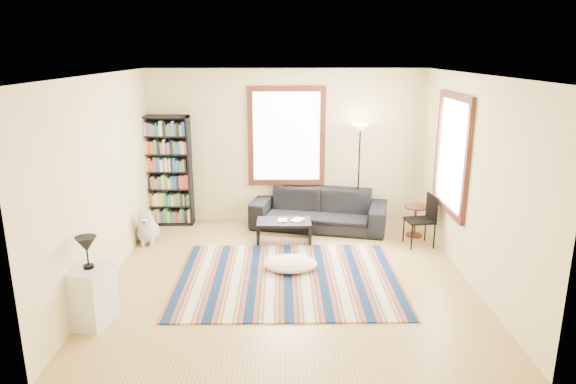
{
  "coord_description": "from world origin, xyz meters",
  "views": [
    {
      "loc": [
        -0.1,
        -6.73,
        3.09
      ],
      "look_at": [
        0.0,
        0.5,
        1.1
      ],
      "focal_mm": 32.0,
      "sensor_mm": 36.0,
      "label": 1
    }
  ],
  "objects_px": {
    "sofa": "(319,209)",
    "dog": "(148,225)",
    "floor_cushion": "(291,264)",
    "side_table": "(415,221)",
    "coffee_table": "(284,231)",
    "floor_lamp": "(359,176)",
    "folding_chair": "(420,221)",
    "white_cabinet": "(92,296)",
    "bookshelf": "(166,171)"
  },
  "relations": [
    {
      "from": "side_table",
      "to": "bookshelf",
      "type": "bearing_deg",
      "value": 170.65
    },
    {
      "from": "sofa",
      "to": "white_cabinet",
      "type": "relative_size",
      "value": 3.4
    },
    {
      "from": "coffee_table",
      "to": "floor_lamp",
      "type": "relative_size",
      "value": 0.48
    },
    {
      "from": "coffee_table",
      "to": "sofa",
      "type": "bearing_deg",
      "value": 46.94
    },
    {
      "from": "sofa",
      "to": "bookshelf",
      "type": "relative_size",
      "value": 1.19
    },
    {
      "from": "floor_cushion",
      "to": "coffee_table",
      "type": "bearing_deg",
      "value": 94.37
    },
    {
      "from": "bookshelf",
      "to": "white_cabinet",
      "type": "distance_m",
      "value": 3.67
    },
    {
      "from": "floor_cushion",
      "to": "side_table",
      "type": "relative_size",
      "value": 1.46
    },
    {
      "from": "floor_lamp",
      "to": "folding_chair",
      "type": "height_order",
      "value": "floor_lamp"
    },
    {
      "from": "coffee_table",
      "to": "dog",
      "type": "bearing_deg",
      "value": -179.57
    },
    {
      "from": "folding_chair",
      "to": "white_cabinet",
      "type": "relative_size",
      "value": 1.23
    },
    {
      "from": "coffee_table",
      "to": "white_cabinet",
      "type": "bearing_deg",
      "value": -130.1
    },
    {
      "from": "white_cabinet",
      "to": "dog",
      "type": "distance_m",
      "value": 2.65
    },
    {
      "from": "white_cabinet",
      "to": "folding_chair",
      "type": "bearing_deg",
      "value": 41.66
    },
    {
      "from": "floor_cushion",
      "to": "dog",
      "type": "relative_size",
      "value": 1.3
    },
    {
      "from": "coffee_table",
      "to": "floor_lamp",
      "type": "distance_m",
      "value": 1.72
    },
    {
      "from": "folding_chair",
      "to": "dog",
      "type": "height_order",
      "value": "folding_chair"
    },
    {
      "from": "side_table",
      "to": "folding_chair",
      "type": "relative_size",
      "value": 0.63
    },
    {
      "from": "sofa",
      "to": "floor_lamp",
      "type": "xyz_separation_m",
      "value": [
        0.71,
        0.1,
        0.58
      ]
    },
    {
      "from": "bookshelf",
      "to": "floor_lamp",
      "type": "bearing_deg",
      "value": -2.82
    },
    {
      "from": "dog",
      "to": "floor_cushion",
      "type": "bearing_deg",
      "value": -33.47
    },
    {
      "from": "folding_chair",
      "to": "floor_lamp",
      "type": "bearing_deg",
      "value": 123.43
    },
    {
      "from": "coffee_table",
      "to": "folding_chair",
      "type": "height_order",
      "value": "folding_chair"
    },
    {
      "from": "floor_lamp",
      "to": "side_table",
      "type": "bearing_deg",
      "value": -30.96
    },
    {
      "from": "bookshelf",
      "to": "floor_lamp",
      "type": "relative_size",
      "value": 1.08
    },
    {
      "from": "sofa",
      "to": "side_table",
      "type": "height_order",
      "value": "sofa"
    },
    {
      "from": "coffee_table",
      "to": "dog",
      "type": "distance_m",
      "value": 2.27
    },
    {
      "from": "floor_lamp",
      "to": "dog",
      "type": "xyz_separation_m",
      "value": [
        -3.6,
        -0.79,
        -0.63
      ]
    },
    {
      "from": "floor_lamp",
      "to": "folding_chair",
      "type": "relative_size",
      "value": 2.16
    },
    {
      "from": "white_cabinet",
      "to": "side_table",
      "type": "bearing_deg",
      "value": 45.59
    },
    {
      "from": "bookshelf",
      "to": "dog",
      "type": "height_order",
      "value": "bookshelf"
    },
    {
      "from": "sofa",
      "to": "coffee_table",
      "type": "height_order",
      "value": "sofa"
    },
    {
      "from": "floor_cushion",
      "to": "white_cabinet",
      "type": "xyz_separation_m",
      "value": [
        -2.33,
        -1.48,
        0.25
      ]
    },
    {
      "from": "dog",
      "to": "sofa",
      "type": "bearing_deg",
      "value": 6.26
    },
    {
      "from": "folding_chair",
      "to": "white_cabinet",
      "type": "distance_m",
      "value": 5.08
    },
    {
      "from": "coffee_table",
      "to": "dog",
      "type": "xyz_separation_m",
      "value": [
        -2.26,
        -0.02,
        0.12
      ]
    },
    {
      "from": "bookshelf",
      "to": "floor_lamp",
      "type": "xyz_separation_m",
      "value": [
        3.46,
        -0.17,
        -0.07
      ]
    },
    {
      "from": "sofa",
      "to": "dog",
      "type": "height_order",
      "value": "sofa"
    },
    {
      "from": "folding_chair",
      "to": "coffee_table",
      "type": "bearing_deg",
      "value": 166.61
    },
    {
      "from": "bookshelf",
      "to": "sofa",
      "type": "bearing_deg",
      "value": -5.62
    },
    {
      "from": "side_table",
      "to": "folding_chair",
      "type": "bearing_deg",
      "value": -96.4
    },
    {
      "from": "sofa",
      "to": "side_table",
      "type": "relative_size",
      "value": 4.41
    },
    {
      "from": "sofa",
      "to": "floor_cushion",
      "type": "xyz_separation_m",
      "value": [
        -0.54,
        -1.85,
        -0.25
      ]
    },
    {
      "from": "coffee_table",
      "to": "floor_cushion",
      "type": "xyz_separation_m",
      "value": [
        0.09,
        -1.18,
        -0.08
      ]
    },
    {
      "from": "bookshelf",
      "to": "side_table",
      "type": "relative_size",
      "value": 3.7
    },
    {
      "from": "sofa",
      "to": "floor_cushion",
      "type": "relative_size",
      "value": 3.02
    },
    {
      "from": "bookshelf",
      "to": "floor_lamp",
      "type": "height_order",
      "value": "bookshelf"
    },
    {
      "from": "sofa",
      "to": "folding_chair",
      "type": "height_order",
      "value": "folding_chair"
    },
    {
      "from": "coffee_table",
      "to": "white_cabinet",
      "type": "distance_m",
      "value": 3.49
    },
    {
      "from": "bookshelf",
      "to": "floor_cushion",
      "type": "xyz_separation_m",
      "value": [
        2.21,
        -2.12,
        -0.9
      ]
    }
  ]
}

